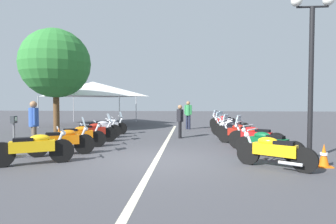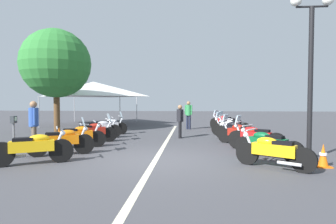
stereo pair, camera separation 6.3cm
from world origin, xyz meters
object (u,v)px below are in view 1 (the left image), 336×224
(motorcycle_right_row_8, at_px, (223,121))
(traffic_cone_0, at_px, (59,135))
(motorcycle_left_row_3, at_px, (92,132))
(traffic_cone_2, at_px, (324,156))
(motorcycle_right_row_3, at_px, (242,133))
(motorcycle_left_row_2, at_px, (77,136))
(motorcycle_left_row_4, at_px, (100,129))
(motorcycle_right_row_0, at_px, (274,151))
(bystander_2, at_px, (34,122))
(motorcycle_right_row_1, at_px, (267,144))
(bystander_1, at_px, (188,113))
(motorcycle_left_row_1, at_px, (63,141))
(event_tent, at_px, (93,89))
(motorcycle_left_row_5, at_px, (108,126))
(motorcycle_right_row_4, at_px, (235,130))
(motorcycle_left_row_0, at_px, (33,148))
(motorcycle_right_row_2, at_px, (255,137))
(roadside_tree_0, at_px, (56,64))
(parking_meter, at_px, (14,129))
(bystander_0, at_px, (180,119))
(motorcycle_right_row_6, at_px, (231,125))
(motorcycle_right_row_7, at_px, (226,123))
(motorcycle_right_row_5, at_px, (231,127))
(street_lamp_twin_globe, at_px, (312,48))

(motorcycle_right_row_8, relative_size, traffic_cone_0, 2.69)
(motorcycle_left_row_3, xyz_separation_m, traffic_cone_2, (-3.54, -7.61, -0.17))
(motorcycle_right_row_3, bearing_deg, motorcycle_left_row_2, 47.65)
(motorcycle_left_row_4, distance_m, motorcycle_right_row_0, 8.17)
(bystander_2, bearing_deg, motorcycle_right_row_3, 155.49)
(motorcycle_right_row_1, xyz_separation_m, bystander_1, (8.46, 2.39, 0.57))
(motorcycle_left_row_1, height_order, motorcycle_left_row_2, motorcycle_left_row_1)
(event_tent, bearing_deg, motorcycle_left_row_2, -163.10)
(motorcycle_left_row_5, relative_size, event_tent, 0.31)
(motorcycle_right_row_4, relative_size, event_tent, 0.28)
(motorcycle_left_row_0, bearing_deg, motorcycle_left_row_2, 59.73)
(motorcycle_right_row_0, distance_m, bystander_1, 9.86)
(motorcycle_right_row_2, xyz_separation_m, roadside_tree_0, (4.48, 9.55, 3.30))
(parking_meter, xyz_separation_m, bystander_0, (4.95, -4.84, 0.01))
(motorcycle_right_row_6, bearing_deg, motorcycle_right_row_0, 124.07)
(motorcycle_left_row_1, distance_m, motorcycle_right_row_8, 11.00)
(motorcycle_left_row_5, height_order, bystander_1, bystander_1)
(motorcycle_left_row_3, relative_size, motorcycle_right_row_8, 1.19)
(motorcycle_left_row_3, distance_m, parking_meter, 3.45)
(motorcycle_left_row_3, relative_size, motorcycle_left_row_4, 1.02)
(motorcycle_right_row_7, xyz_separation_m, roadside_tree_0, (-1.96, 9.38, 3.30))
(motorcycle_right_row_1, relative_size, bystander_1, 0.99)
(motorcycle_right_row_7, bearing_deg, motorcycle_right_row_8, -59.12)
(motorcycle_left_row_4, bearing_deg, motorcycle_right_row_5, -10.00)
(motorcycle_right_row_7, height_order, motorcycle_right_row_8, motorcycle_right_row_7)
(motorcycle_left_row_5, height_order, motorcycle_right_row_7, motorcycle_right_row_7)
(motorcycle_left_row_1, relative_size, motorcycle_right_row_3, 1.04)
(motorcycle_right_row_7, bearing_deg, bystander_2, 74.88)
(motorcycle_right_row_2, relative_size, event_tent, 0.30)
(motorcycle_right_row_0, xyz_separation_m, motorcycle_right_row_4, (5.09, 0.12, 0.00))
(motorcycle_left_row_2, distance_m, parking_meter, 2.26)
(motorcycle_right_row_3, distance_m, bystander_1, 6.16)
(motorcycle_right_row_7, relative_size, motorcycle_right_row_8, 1.12)
(motorcycle_right_row_2, bearing_deg, motorcycle_right_row_6, -59.23)
(motorcycle_right_row_3, bearing_deg, motorcycle_right_row_4, -52.86)
(motorcycle_right_row_1, bearing_deg, event_tent, -10.38)
(parking_meter, xyz_separation_m, event_tent, (11.91, 1.89, 1.75))
(motorcycle_left_row_1, distance_m, bystander_1, 9.33)
(motorcycle_left_row_5, distance_m, street_lamp_twin_globe, 9.79)
(motorcycle_right_row_4, xyz_separation_m, motorcycle_right_row_8, (5.16, -0.11, 0.01))
(parking_meter, bearing_deg, motorcycle_left_row_0, -37.39)
(motorcycle_right_row_2, distance_m, motorcycle_right_row_4, 2.56)
(bystander_1, relative_size, roadside_tree_0, 0.31)
(motorcycle_left_row_0, distance_m, motorcycle_left_row_5, 6.60)
(bystander_0, height_order, bystander_2, bystander_2)
(street_lamp_twin_globe, relative_size, bystander_2, 2.78)
(motorcycle_right_row_6, xyz_separation_m, traffic_cone_0, (-3.75, 7.93, -0.16))
(motorcycle_left_row_4, relative_size, bystander_0, 1.24)
(motorcycle_right_row_5, relative_size, street_lamp_twin_globe, 0.40)
(motorcycle_right_row_4, height_order, motorcycle_right_row_5, motorcycle_right_row_5)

